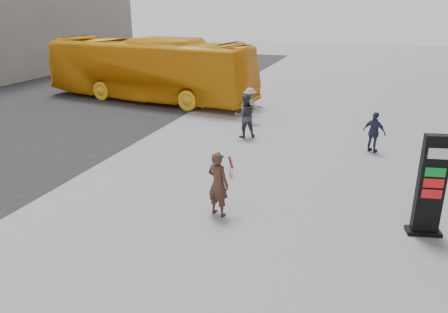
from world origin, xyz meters
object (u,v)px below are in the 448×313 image
(pedestrian_b, at_px, (250,105))
(info_pylon, at_px, (431,186))
(woman, at_px, (218,183))
(bus, at_px, (149,69))
(pedestrian_a, at_px, (245,116))
(pedestrian_c, at_px, (374,132))

(pedestrian_b, bearing_deg, info_pylon, 149.15)
(woman, bearing_deg, bus, -35.72)
(pedestrian_a, distance_m, pedestrian_c, 4.86)
(info_pylon, xyz_separation_m, woman, (-4.84, -0.65, -0.34))
(info_pylon, bearing_deg, pedestrian_b, 117.43)
(info_pylon, distance_m, bus, 17.00)
(pedestrian_b, bearing_deg, woman, 121.46)
(pedestrian_a, relative_size, pedestrian_c, 1.19)
(info_pylon, relative_size, pedestrian_c, 1.65)
(woman, relative_size, pedestrian_b, 1.08)
(info_pylon, xyz_separation_m, bus, (-12.99, 10.95, 0.46))
(woman, height_order, pedestrian_b, woman)
(woman, relative_size, pedestrian_a, 0.97)
(pedestrian_a, height_order, pedestrian_b, pedestrian_a)
(woman, bearing_deg, pedestrian_c, -99.94)
(bus, bearing_deg, pedestrian_b, -105.66)
(woman, distance_m, pedestrian_a, 6.75)
(woman, xyz_separation_m, pedestrian_b, (-1.71, 8.84, -0.08))
(bus, relative_size, pedestrian_b, 7.69)
(pedestrian_b, relative_size, pedestrian_c, 1.06)
(bus, distance_m, pedestrian_b, 7.06)
(info_pylon, height_order, woman, info_pylon)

